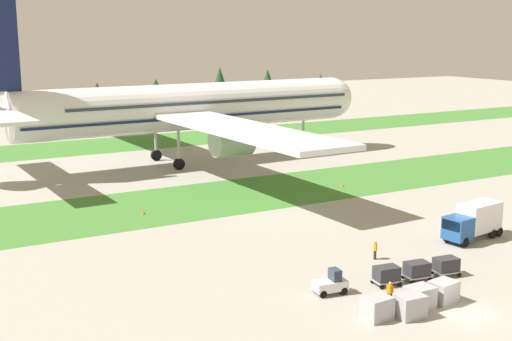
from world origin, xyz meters
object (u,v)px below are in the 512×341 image
at_px(cargo_dolly_second, 417,269).
at_px(catering_truck, 473,220).
at_px(baggage_tug, 331,284).
at_px(uld_container_1, 420,297).
at_px(ground_crew_loader, 390,292).
at_px(uld_container_3, 443,292).
at_px(ground_crew_marshaller, 375,249).
at_px(cargo_dolly_third, 446,265).
at_px(taxiway_marker_0, 342,185).
at_px(uld_container_2, 410,306).
at_px(taxiway_marker_1, 143,212).
at_px(uld_container_0, 377,308).
at_px(airliner, 181,107).
at_px(cargo_dolly_lead, 387,274).

bearing_deg(cargo_dolly_second, catering_truck, -57.69).
relative_size(baggage_tug, uld_container_1, 1.38).
bearing_deg(catering_truck, ground_crew_loader, 107.75).
bearing_deg(uld_container_3, ground_crew_marshaller, 79.47).
relative_size(cargo_dolly_third, taxiway_marker_0, 4.50).
height_order(uld_container_2, uld_container_3, uld_container_2).
height_order(cargo_dolly_second, taxiway_marker_1, cargo_dolly_second).
relative_size(uld_container_2, uld_container_3, 1.00).
distance_m(baggage_tug, uld_container_1, 6.85).
height_order(uld_container_0, uld_container_1, uld_container_1).
bearing_deg(taxiway_marker_1, catering_truck, -45.02).
bearing_deg(airliner, uld_container_0, -12.26).
xyz_separation_m(cargo_dolly_lead, cargo_dolly_second, (2.87, -0.40, 0.00)).
bearing_deg(uld_container_2, cargo_dolly_second, 43.67).
xyz_separation_m(catering_truck, uld_container_1, (-16.42, -10.16, -1.11)).
xyz_separation_m(catering_truck, uld_container_3, (-14.11, -10.21, -1.11)).
xyz_separation_m(uld_container_3, taxiway_marker_1, (-10.82, 35.15, -0.59)).
distance_m(ground_crew_loader, uld_container_0, 3.13).
bearing_deg(cargo_dolly_second, taxiway_marker_1, 29.88).
height_order(uld_container_3, taxiway_marker_1, uld_container_3).
height_order(taxiway_marker_0, taxiway_marker_1, taxiway_marker_0).
height_order(cargo_dolly_second, uld_container_1, uld_container_1).
relative_size(baggage_tug, uld_container_3, 1.38).
bearing_deg(uld_container_3, uld_container_2, -168.57).
relative_size(cargo_dolly_second, ground_crew_marshaller, 1.37).
height_order(airliner, taxiway_marker_1, airliner).
distance_m(cargo_dolly_third, uld_container_3, 6.02).
bearing_deg(ground_crew_marshaller, taxiway_marker_1, -130.76).
bearing_deg(baggage_tug, uld_container_2, -152.62).
relative_size(cargo_dolly_third, uld_container_1, 1.19).
bearing_deg(cargo_dolly_second, uld_container_3, 169.27).
bearing_deg(baggage_tug, airliner, -3.66).
bearing_deg(uld_container_1, uld_container_3, -1.27).
bearing_deg(uld_container_1, baggage_tug, 125.87).
bearing_deg(ground_crew_loader, cargo_dolly_lead, 111.67).
height_order(baggage_tug, taxiway_marker_1, baggage_tug).
distance_m(catering_truck, uld_container_3, 17.45).
distance_m(catering_truck, ground_crew_marshaller, 12.23).
distance_m(ground_crew_loader, taxiway_marker_0, 39.34).
bearing_deg(taxiway_marker_1, airliner, 58.33).
distance_m(ground_crew_loader, taxiway_marker_1, 34.11).
distance_m(baggage_tug, taxiway_marker_1, 29.89).
height_order(ground_crew_marshaller, uld_container_3, ground_crew_marshaller).
xyz_separation_m(baggage_tug, catering_truck, (20.43, 4.60, 1.14)).
relative_size(cargo_dolly_lead, uld_container_2, 1.19).
height_order(cargo_dolly_lead, uld_container_0, uld_container_0).
height_order(cargo_dolly_third, taxiway_marker_1, cargo_dolly_third).
bearing_deg(cargo_dolly_third, taxiway_marker_1, 34.05).
height_order(cargo_dolly_second, ground_crew_loader, ground_crew_loader).
height_order(cargo_dolly_second, cargo_dolly_third, same).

